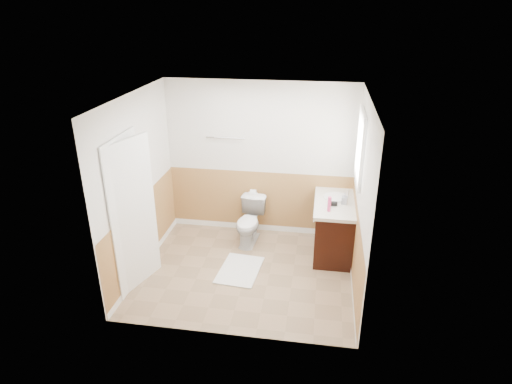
% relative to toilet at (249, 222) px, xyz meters
% --- Properties ---
extents(floor, '(3.00, 3.00, 0.00)m').
position_rel_toilet_xyz_m(floor, '(0.10, -0.86, -0.35)').
color(floor, '#8C7051').
rests_on(floor, ground).
extents(ceiling, '(3.00, 3.00, 0.00)m').
position_rel_toilet_xyz_m(ceiling, '(0.10, -0.86, 2.15)').
color(ceiling, white).
rests_on(ceiling, floor).
extents(wall_back, '(3.00, 0.00, 3.00)m').
position_rel_toilet_xyz_m(wall_back, '(0.10, 0.44, 0.90)').
color(wall_back, silver).
rests_on(wall_back, floor).
extents(wall_front, '(3.00, 0.00, 3.00)m').
position_rel_toilet_xyz_m(wall_front, '(0.10, -2.16, 0.90)').
color(wall_front, silver).
rests_on(wall_front, floor).
extents(wall_left, '(0.00, 3.00, 3.00)m').
position_rel_toilet_xyz_m(wall_left, '(-1.40, -0.86, 0.90)').
color(wall_left, silver).
rests_on(wall_left, floor).
extents(wall_right, '(0.00, 3.00, 3.00)m').
position_rel_toilet_xyz_m(wall_right, '(1.60, -0.86, 0.90)').
color(wall_right, silver).
rests_on(wall_right, floor).
extents(wainscot_back, '(3.00, 0.00, 3.00)m').
position_rel_toilet_xyz_m(wainscot_back, '(0.10, 0.43, 0.15)').
color(wainscot_back, tan).
rests_on(wainscot_back, floor).
extents(wainscot_front, '(3.00, 0.00, 3.00)m').
position_rel_toilet_xyz_m(wainscot_front, '(0.10, -2.15, 0.15)').
color(wainscot_front, tan).
rests_on(wainscot_front, floor).
extents(wainscot_left, '(0.00, 2.60, 2.60)m').
position_rel_toilet_xyz_m(wainscot_left, '(-1.39, -0.86, 0.15)').
color(wainscot_left, tan).
rests_on(wainscot_left, floor).
extents(wainscot_right, '(0.00, 2.60, 2.60)m').
position_rel_toilet_xyz_m(wainscot_right, '(1.59, -0.86, 0.15)').
color(wainscot_right, tan).
rests_on(wainscot_right, floor).
extents(toilet, '(0.46, 0.73, 0.71)m').
position_rel_toilet_xyz_m(toilet, '(0.00, 0.00, 0.00)').
color(toilet, silver).
rests_on(toilet, floor).
extents(bath_mat, '(0.62, 0.85, 0.02)m').
position_rel_toilet_xyz_m(bath_mat, '(0.00, -0.84, -0.34)').
color(bath_mat, silver).
rests_on(bath_mat, floor).
extents(vanity_cabinet, '(0.55, 1.10, 0.80)m').
position_rel_toilet_xyz_m(vanity_cabinet, '(1.31, -0.11, 0.05)').
color(vanity_cabinet, black).
rests_on(vanity_cabinet, floor).
extents(vanity_knob_left, '(0.03, 0.03, 0.03)m').
position_rel_toilet_xyz_m(vanity_knob_left, '(1.01, -0.21, 0.20)').
color(vanity_knob_left, white).
rests_on(vanity_knob_left, vanity_cabinet).
extents(vanity_knob_right, '(0.03, 0.03, 0.03)m').
position_rel_toilet_xyz_m(vanity_knob_right, '(1.01, -0.01, 0.20)').
color(vanity_knob_right, silver).
rests_on(vanity_knob_right, vanity_cabinet).
extents(countertop, '(0.60, 1.15, 0.05)m').
position_rel_toilet_xyz_m(countertop, '(1.30, -0.11, 0.47)').
color(countertop, beige).
rests_on(countertop, vanity_cabinet).
extents(sink_basin, '(0.36, 0.36, 0.02)m').
position_rel_toilet_xyz_m(sink_basin, '(1.31, 0.04, 0.51)').
color(sink_basin, silver).
rests_on(sink_basin, countertop).
extents(faucet, '(0.02, 0.02, 0.14)m').
position_rel_toilet_xyz_m(faucet, '(1.49, 0.04, 0.57)').
color(faucet, white).
rests_on(faucet, countertop).
extents(lotion_bottle, '(0.05, 0.05, 0.22)m').
position_rel_toilet_xyz_m(lotion_bottle, '(1.21, -0.44, 0.61)').
color(lotion_bottle, '#E03A7A').
rests_on(lotion_bottle, countertop).
extents(soap_dispenser, '(0.09, 0.09, 0.17)m').
position_rel_toilet_xyz_m(soap_dispenser, '(1.43, -0.16, 0.58)').
color(soap_dispenser, '#9499A6').
rests_on(soap_dispenser, countertop).
extents(hair_dryer_body, '(0.14, 0.07, 0.07)m').
position_rel_toilet_xyz_m(hair_dryer_body, '(1.26, -0.25, 0.53)').
color(hair_dryer_body, black).
rests_on(hair_dryer_body, countertop).
extents(hair_dryer_handle, '(0.03, 0.03, 0.07)m').
position_rel_toilet_xyz_m(hair_dryer_handle, '(1.23, -0.25, 0.50)').
color(hair_dryer_handle, black).
rests_on(hair_dryer_handle, countertop).
extents(mirror_panel, '(0.02, 0.35, 0.90)m').
position_rel_toilet_xyz_m(mirror_panel, '(1.58, 0.24, 1.20)').
color(mirror_panel, silver).
rests_on(mirror_panel, wall_right).
extents(window_frame, '(0.04, 0.80, 1.00)m').
position_rel_toilet_xyz_m(window_frame, '(1.57, -0.27, 1.40)').
color(window_frame, white).
rests_on(window_frame, wall_right).
extents(window_glass, '(0.01, 0.70, 0.90)m').
position_rel_toilet_xyz_m(window_glass, '(1.59, -0.27, 1.40)').
color(window_glass, white).
rests_on(window_glass, wall_right).
extents(door, '(0.29, 0.78, 2.04)m').
position_rel_toilet_xyz_m(door, '(-1.30, -1.31, 0.67)').
color(door, white).
rests_on(door, wall_left).
extents(door_frame, '(0.02, 0.92, 2.10)m').
position_rel_toilet_xyz_m(door_frame, '(-1.38, -1.31, 0.68)').
color(door_frame, white).
rests_on(door_frame, wall_left).
extents(door_knob, '(0.06, 0.06, 0.06)m').
position_rel_toilet_xyz_m(door_knob, '(-1.24, -0.98, 0.60)').
color(door_knob, silver).
rests_on(door_knob, door).
extents(towel_bar, '(0.62, 0.02, 0.02)m').
position_rel_toilet_xyz_m(towel_bar, '(-0.45, 0.39, 1.25)').
color(towel_bar, silver).
rests_on(towel_bar, wall_back).
extents(tp_holder_bar, '(0.14, 0.02, 0.02)m').
position_rel_toilet_xyz_m(tp_holder_bar, '(0.00, 0.37, 0.35)').
color(tp_holder_bar, silver).
rests_on(tp_holder_bar, wall_back).
extents(tp_roll, '(0.10, 0.11, 0.11)m').
position_rel_toilet_xyz_m(tp_roll, '(0.00, 0.37, 0.35)').
color(tp_roll, white).
rests_on(tp_roll, tp_holder_bar).
extents(tp_sheet, '(0.10, 0.01, 0.16)m').
position_rel_toilet_xyz_m(tp_sheet, '(0.00, 0.37, 0.24)').
color(tp_sheet, white).
rests_on(tp_sheet, tp_roll).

